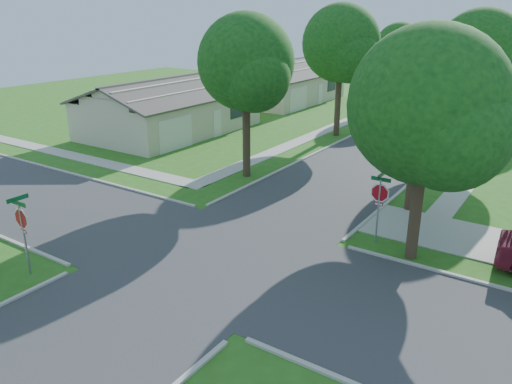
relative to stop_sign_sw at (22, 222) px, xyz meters
The scene contains 18 objects.
ground 6.95m from the stop_sign_sw, 45.00° to the left, with size 100.00×100.00×0.00m, color #2F5E19.
road_ns 6.95m from the stop_sign_sw, 45.00° to the left, with size 7.00×100.00×0.02m, color #333335.
sidewalk_ne 32.61m from the stop_sign_sw, 70.62° to the left, with size 1.20×40.00×0.04m, color #9E9B91.
sidewalk_nw 30.80m from the stop_sign_sw, 92.61° to the left, with size 1.20×40.00×0.04m, color #9E9B91.
driveway 17.38m from the stop_sign_sw, 43.12° to the left, with size 8.80×3.60×0.05m, color #9E9B91.
stop_sign_sw is the anchor object (origin of this frame).
stop_sign_ne 13.29m from the stop_sign_sw, 45.00° to the left, with size 1.05×0.80×2.98m.
tree_e_near 17.04m from the stop_sign_sw, 55.41° to the left, with size 4.97×4.80×8.28m.
tree_e_mid 27.71m from the stop_sign_sw, 69.80° to the left, with size 5.59×5.40×9.21m.
tree_e_far 40.04m from the stop_sign_sw, 76.27° to the left, with size 5.17×5.00×8.72m.
tree_w_near 14.30m from the stop_sign_sw, 89.77° to the left, with size 5.38×5.20×8.97m.
tree_w_mid 26.09m from the stop_sign_sw, 89.87° to the left, with size 5.80×5.60×9.56m.
tree_w_far 38.86m from the stop_sign_sw, 89.93° to the left, with size 4.76×4.60×8.04m.
tree_ne_corner 14.64m from the stop_sign_sw, 38.84° to the left, with size 5.80×5.60×8.66m.
house_nw_near 22.71m from the stop_sign_sw, 119.83° to the left, with size 8.42×13.60×4.23m.
house_nw_far 38.40m from the stop_sign_sw, 107.10° to the left, with size 8.42×13.60×4.23m.
car_curb_east 37.83m from the stop_sign_sw, 77.94° to the left, with size 1.49×3.72×1.27m, color black.
car_curb_west 47.15m from the stop_sign_sw, 88.18° to the left, with size 1.62×3.98×1.15m, color black.
Camera 1 is at (10.89, -13.41, 8.91)m, focal length 35.00 mm.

